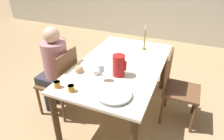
{
  "coord_description": "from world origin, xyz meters",
  "views": [
    {
      "loc": [
        0.74,
        -2.0,
        1.88
      ],
      "look_at": [
        0.0,
        -0.25,
        0.78
      ],
      "focal_mm": 32.0,
      "sensor_mm": 36.0,
      "label": 1
    }
  ],
  "objects_px": {
    "red_pitcher": "(119,65)",
    "serving_tray": "(114,94)",
    "jam_jar_red": "(57,84)",
    "candlestick_tall": "(145,40)",
    "wine_glass_water": "(101,69)",
    "chair_person_side": "(62,81)",
    "chair_opposite": "(176,86)",
    "teacup_near_person": "(95,72)",
    "person_seated": "(54,64)",
    "bread_plate": "(79,70)",
    "jam_jar_amber": "(71,88)"
  },
  "relations": [
    {
      "from": "red_pitcher",
      "to": "serving_tray",
      "type": "distance_m",
      "value": 0.39
    },
    {
      "from": "red_pitcher",
      "to": "jam_jar_red",
      "type": "distance_m",
      "value": 0.66
    },
    {
      "from": "candlestick_tall",
      "to": "wine_glass_water",
      "type": "bearing_deg",
      "value": -102.25
    },
    {
      "from": "chair_person_side",
      "to": "serving_tray",
      "type": "distance_m",
      "value": 0.95
    },
    {
      "from": "chair_opposite",
      "to": "teacup_near_person",
      "type": "xyz_separation_m",
      "value": [
        -0.84,
        -0.5,
        0.27
      ]
    },
    {
      "from": "person_seated",
      "to": "teacup_near_person",
      "type": "bearing_deg",
      "value": -95.64
    },
    {
      "from": "red_pitcher",
      "to": "jam_jar_red",
      "type": "bearing_deg",
      "value": -136.1
    },
    {
      "from": "chair_opposite",
      "to": "teacup_near_person",
      "type": "distance_m",
      "value": 1.02
    },
    {
      "from": "bread_plate",
      "to": "chair_person_side",
      "type": "bearing_deg",
      "value": 165.86
    },
    {
      "from": "wine_glass_water",
      "to": "jam_jar_red",
      "type": "xyz_separation_m",
      "value": [
        -0.35,
        -0.29,
        -0.1
      ]
    },
    {
      "from": "person_seated",
      "to": "jam_jar_red",
      "type": "xyz_separation_m",
      "value": [
        0.37,
        -0.42,
        0.06
      ]
    },
    {
      "from": "chair_person_side",
      "to": "candlestick_tall",
      "type": "xyz_separation_m",
      "value": [
        0.83,
        0.82,
        0.38
      ]
    },
    {
      "from": "chair_opposite",
      "to": "bread_plate",
      "type": "bearing_deg",
      "value": -62.59
    },
    {
      "from": "teacup_near_person",
      "to": "candlestick_tall",
      "type": "bearing_deg",
      "value": 70.14
    },
    {
      "from": "chair_person_side",
      "to": "teacup_near_person",
      "type": "bearing_deg",
      "value": -95.32
    },
    {
      "from": "red_pitcher",
      "to": "wine_glass_water",
      "type": "relative_size",
      "value": 1.26
    },
    {
      "from": "red_pitcher",
      "to": "bread_plate",
      "type": "height_order",
      "value": "red_pitcher"
    },
    {
      "from": "chair_person_side",
      "to": "jam_jar_amber",
      "type": "height_order",
      "value": "chair_person_side"
    },
    {
      "from": "person_seated",
      "to": "bread_plate",
      "type": "xyz_separation_m",
      "value": [
        0.42,
        -0.1,
        0.06
      ]
    },
    {
      "from": "candlestick_tall",
      "to": "serving_tray",
      "type": "bearing_deg",
      "value": -88.99
    },
    {
      "from": "red_pitcher",
      "to": "chair_person_side",
      "type": "bearing_deg",
      "value": -176.51
    },
    {
      "from": "bread_plate",
      "to": "serving_tray",
      "type": "bearing_deg",
      "value": -24.58
    },
    {
      "from": "chair_person_side",
      "to": "red_pitcher",
      "type": "height_order",
      "value": "red_pitcher"
    },
    {
      "from": "chair_opposite",
      "to": "jam_jar_red",
      "type": "bearing_deg",
      "value": -51.56
    },
    {
      "from": "chair_person_side",
      "to": "serving_tray",
      "type": "xyz_separation_m",
      "value": [
        0.85,
        -0.32,
        0.26
      ]
    },
    {
      "from": "chair_opposite",
      "to": "bread_plate",
      "type": "relative_size",
      "value": 4.79
    },
    {
      "from": "bread_plate",
      "to": "jam_jar_red",
      "type": "xyz_separation_m",
      "value": [
        -0.06,
        -0.33,
        0.0
      ]
    },
    {
      "from": "teacup_near_person",
      "to": "bread_plate",
      "type": "relative_size",
      "value": 0.8
    },
    {
      "from": "red_pitcher",
      "to": "wine_glass_water",
      "type": "height_order",
      "value": "red_pitcher"
    },
    {
      "from": "chair_person_side",
      "to": "jam_jar_red",
      "type": "bearing_deg",
      "value": -145.63
    },
    {
      "from": "teacup_near_person",
      "to": "jam_jar_red",
      "type": "xyz_separation_m",
      "value": [
        -0.24,
        -0.36,
        0.01
      ]
    },
    {
      "from": "jam_jar_amber",
      "to": "chair_opposite",
      "type": "bearing_deg",
      "value": 43.18
    },
    {
      "from": "red_pitcher",
      "to": "jam_jar_amber",
      "type": "bearing_deg",
      "value": -124.07
    },
    {
      "from": "person_seated",
      "to": "jam_jar_amber",
      "type": "xyz_separation_m",
      "value": [
        0.53,
        -0.43,
        0.06
      ]
    },
    {
      "from": "serving_tray",
      "to": "person_seated",
      "type": "bearing_deg",
      "value": 160.52
    },
    {
      "from": "teacup_near_person",
      "to": "jam_jar_amber",
      "type": "bearing_deg",
      "value": -101.54
    },
    {
      "from": "person_seated",
      "to": "red_pitcher",
      "type": "relative_size",
      "value": 5.0
    },
    {
      "from": "teacup_near_person",
      "to": "jam_jar_amber",
      "type": "height_order",
      "value": "teacup_near_person"
    },
    {
      "from": "jam_jar_amber",
      "to": "jam_jar_red",
      "type": "bearing_deg",
      "value": 179.02
    },
    {
      "from": "bread_plate",
      "to": "jam_jar_amber",
      "type": "distance_m",
      "value": 0.35
    },
    {
      "from": "serving_tray",
      "to": "candlestick_tall",
      "type": "xyz_separation_m",
      "value": [
        -0.02,
        1.14,
        0.12
      ]
    },
    {
      "from": "jam_jar_red",
      "to": "candlestick_tall",
      "type": "xyz_separation_m",
      "value": [
        0.55,
        1.23,
        0.1
      ]
    },
    {
      "from": "bread_plate",
      "to": "candlestick_tall",
      "type": "distance_m",
      "value": 1.04
    },
    {
      "from": "chair_opposite",
      "to": "red_pitcher",
      "type": "distance_m",
      "value": 0.81
    },
    {
      "from": "jam_jar_red",
      "to": "chair_person_side",
      "type": "bearing_deg",
      "value": 124.37
    },
    {
      "from": "red_pitcher",
      "to": "bread_plate",
      "type": "xyz_separation_m",
      "value": [
        -0.42,
        -0.13,
        -0.09
      ]
    },
    {
      "from": "person_seated",
      "to": "wine_glass_water",
      "type": "bearing_deg",
      "value": -100.83
    },
    {
      "from": "jam_jar_red",
      "to": "candlestick_tall",
      "type": "relative_size",
      "value": 0.2
    },
    {
      "from": "bread_plate",
      "to": "jam_jar_red",
      "type": "height_order",
      "value": "bread_plate"
    },
    {
      "from": "person_seated",
      "to": "red_pitcher",
      "type": "distance_m",
      "value": 0.86
    }
  ]
}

